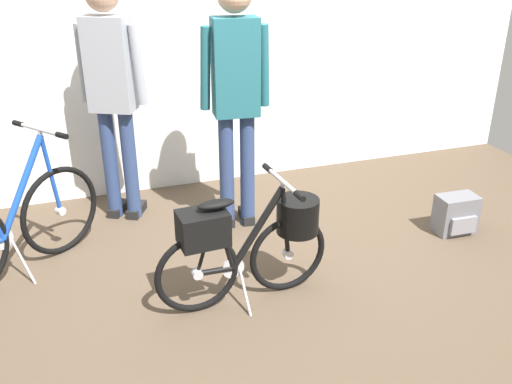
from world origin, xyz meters
TOP-DOWN VIEW (x-y plane):
  - ground_plane at (0.00, 0.00)m, footprint 6.13×6.13m
  - back_wall at (0.00, 1.84)m, footprint 6.13×0.10m
  - folding_bike_foreground at (-0.29, -0.08)m, footprint 1.11×0.53m
  - display_bike_left at (-1.65, 0.68)m, footprint 1.11×0.86m
  - visitor_near_wall at (-0.07, 0.90)m, footprint 0.53×0.30m
  - visitor_browsing at (-0.89, 1.32)m, footprint 0.48×0.37m
  - backpack_on_floor at (1.45, 0.23)m, footprint 0.31×0.22m

SIDE VIEW (x-z plane):
  - ground_plane at x=0.00m, z-range 0.00..0.00m
  - backpack_on_floor at x=1.45m, z-range 0.00..0.29m
  - display_bike_left at x=-1.65m, z-range -0.12..0.83m
  - folding_bike_foreground at x=-0.29m, z-range 0.03..0.81m
  - visitor_browsing at x=-0.89m, z-range 0.15..1.97m
  - visitor_near_wall at x=-0.07m, z-range 0.16..1.99m
  - back_wall at x=0.00m, z-range 0.00..3.14m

